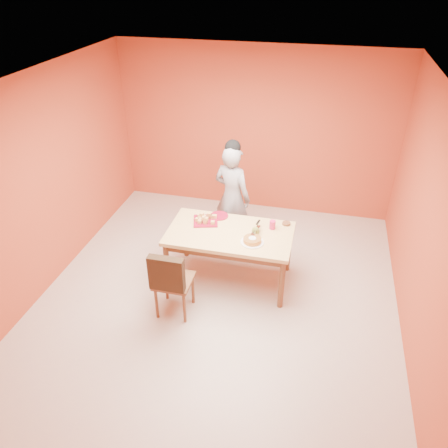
% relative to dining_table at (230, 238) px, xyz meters
% --- Properties ---
extents(floor, '(5.00, 5.00, 0.00)m').
position_rel_dining_table_xyz_m(floor, '(-0.06, -0.39, -0.67)').
color(floor, beige).
rests_on(floor, ground).
extents(ceiling, '(5.00, 5.00, 0.00)m').
position_rel_dining_table_xyz_m(ceiling, '(-0.06, -0.39, 2.03)').
color(ceiling, silver).
rests_on(ceiling, wall_back).
extents(wall_back, '(4.50, 0.00, 4.50)m').
position_rel_dining_table_xyz_m(wall_back, '(-0.06, 2.11, 0.68)').
color(wall_back, '#B24629').
rests_on(wall_back, floor).
extents(wall_left, '(0.00, 5.00, 5.00)m').
position_rel_dining_table_xyz_m(wall_left, '(-2.31, -0.39, 0.68)').
color(wall_left, '#B24629').
rests_on(wall_left, floor).
extents(wall_right, '(0.00, 5.00, 5.00)m').
position_rel_dining_table_xyz_m(wall_right, '(2.19, -0.39, 0.68)').
color(wall_right, '#B24629').
rests_on(wall_right, floor).
extents(dining_table, '(1.60, 0.90, 0.76)m').
position_rel_dining_table_xyz_m(dining_table, '(0.00, 0.00, 0.00)').
color(dining_table, '#E7BE79').
rests_on(dining_table, floor).
extents(dining_chair, '(0.44, 0.51, 0.95)m').
position_rel_dining_table_xyz_m(dining_chair, '(-0.51, -0.78, -0.17)').
color(dining_chair, brown).
rests_on(dining_chair, floor).
extents(pastry_pile, '(0.28, 0.28, 0.09)m').
position_rel_dining_table_xyz_m(pastry_pile, '(-0.37, 0.18, 0.16)').
color(pastry_pile, '#E7BA62').
rests_on(pastry_pile, pastry_platter).
extents(person, '(0.67, 0.56, 1.59)m').
position_rel_dining_table_xyz_m(person, '(-0.16, 0.86, 0.13)').
color(person, gray).
rests_on(person, floor).
extents(pastry_platter, '(0.39, 0.39, 0.02)m').
position_rel_dining_table_xyz_m(pastry_platter, '(-0.37, 0.18, 0.10)').
color(pastry_platter, maroon).
rests_on(pastry_platter, dining_table).
extents(red_dinner_plate, '(0.30, 0.30, 0.01)m').
position_rel_dining_table_xyz_m(red_dinner_plate, '(-0.23, 0.35, 0.10)').
color(red_dinner_plate, maroon).
rests_on(red_dinner_plate, dining_table).
extents(white_cake_plate, '(0.37, 0.37, 0.01)m').
position_rel_dining_table_xyz_m(white_cake_plate, '(0.32, -0.17, 0.10)').
color(white_cake_plate, white).
rests_on(white_cake_plate, dining_table).
extents(sponge_cake, '(0.29, 0.29, 0.05)m').
position_rel_dining_table_xyz_m(sponge_cake, '(0.32, -0.17, 0.13)').
color(sponge_cake, gold).
rests_on(sponge_cake, white_cake_plate).
extents(cake_server, '(0.10, 0.25, 0.01)m').
position_rel_dining_table_xyz_m(cake_server, '(0.33, 0.01, 0.16)').
color(cake_server, silver).
rests_on(cake_server, sponge_cake).
extents(egg_ornament, '(0.12, 0.10, 0.12)m').
position_rel_dining_table_xyz_m(egg_ornament, '(0.33, 0.01, 0.16)').
color(egg_ornament, olive).
rests_on(egg_ornament, dining_table).
extents(magenta_glass, '(0.08, 0.08, 0.11)m').
position_rel_dining_table_xyz_m(magenta_glass, '(0.52, 0.21, 0.15)').
color(magenta_glass, '#CA1E56').
rests_on(magenta_glass, dining_table).
extents(checker_tin, '(0.11, 0.11, 0.03)m').
position_rel_dining_table_xyz_m(checker_tin, '(0.68, 0.35, 0.11)').
color(checker_tin, '#371D0F').
rests_on(checker_tin, dining_table).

